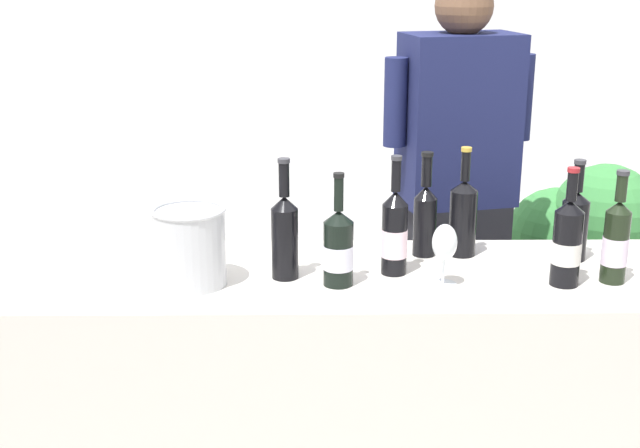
{
  "coord_description": "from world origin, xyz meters",
  "views": [
    {
      "loc": [
        -0.17,
        -2.32,
        1.79
      ],
      "look_at": [
        -0.15,
        0.0,
        1.06
      ],
      "focal_mm": 47.86,
      "sensor_mm": 36.0,
      "label": 1
    }
  ],
  "objects_px": {
    "wine_bottle_3": "(394,232)",
    "ice_bucket": "(190,246)",
    "wine_bottle_5": "(616,241)",
    "wine_bottle_6": "(463,215)",
    "wine_bottle_0": "(425,216)",
    "wine_bottle_1": "(285,233)",
    "wine_bottle_4": "(575,223)",
    "potted_shrub": "(581,256)",
    "wine_glass": "(445,245)",
    "wine_bottle_2": "(567,243)",
    "wine_bottle_7": "(338,248)",
    "person_server": "(453,224)"
  },
  "relations": [
    {
      "from": "wine_bottle_3",
      "to": "ice_bucket",
      "type": "xyz_separation_m",
      "value": [
        -0.58,
        -0.08,
        -0.01
      ]
    },
    {
      "from": "wine_bottle_5",
      "to": "wine_bottle_6",
      "type": "bearing_deg",
      "value": 148.61
    },
    {
      "from": "wine_bottle_0",
      "to": "wine_bottle_1",
      "type": "relative_size",
      "value": 0.93
    },
    {
      "from": "wine_bottle_4",
      "to": "potted_shrub",
      "type": "relative_size",
      "value": 0.3
    },
    {
      "from": "ice_bucket",
      "to": "wine_bottle_6",
      "type": "bearing_deg",
      "value": 16.63
    },
    {
      "from": "wine_glass",
      "to": "wine_bottle_2",
      "type": "bearing_deg",
      "value": 0.12
    },
    {
      "from": "wine_bottle_7",
      "to": "wine_bottle_6",
      "type": "bearing_deg",
      "value": 32.61
    },
    {
      "from": "wine_bottle_0",
      "to": "wine_bottle_1",
      "type": "height_order",
      "value": "wine_bottle_1"
    },
    {
      "from": "wine_bottle_3",
      "to": "wine_bottle_7",
      "type": "relative_size",
      "value": 1.08
    },
    {
      "from": "wine_glass",
      "to": "potted_shrub",
      "type": "distance_m",
      "value": 1.32
    },
    {
      "from": "wine_bottle_6",
      "to": "wine_bottle_7",
      "type": "relative_size",
      "value": 1.05
    },
    {
      "from": "wine_bottle_5",
      "to": "potted_shrub",
      "type": "xyz_separation_m",
      "value": [
        0.25,
        1.01,
        -0.4
      ]
    },
    {
      "from": "ice_bucket",
      "to": "potted_shrub",
      "type": "distance_m",
      "value": 1.8
    },
    {
      "from": "wine_bottle_3",
      "to": "wine_bottle_5",
      "type": "relative_size",
      "value": 1.08
    },
    {
      "from": "wine_bottle_0",
      "to": "ice_bucket",
      "type": "bearing_deg",
      "value": -160.89
    },
    {
      "from": "potted_shrub",
      "to": "wine_bottle_0",
      "type": "bearing_deg",
      "value": -134.12
    },
    {
      "from": "person_server",
      "to": "potted_shrub",
      "type": "relative_size",
      "value": 1.7
    },
    {
      "from": "wine_bottle_5",
      "to": "wine_bottle_6",
      "type": "relative_size",
      "value": 0.96
    },
    {
      "from": "wine_bottle_2",
      "to": "ice_bucket",
      "type": "height_order",
      "value": "wine_bottle_2"
    },
    {
      "from": "wine_bottle_3",
      "to": "wine_bottle_4",
      "type": "distance_m",
      "value": 0.56
    },
    {
      "from": "wine_bottle_7",
      "to": "ice_bucket",
      "type": "bearing_deg",
      "value": 178.65
    },
    {
      "from": "wine_bottle_0",
      "to": "wine_bottle_2",
      "type": "xyz_separation_m",
      "value": [
        0.36,
        -0.25,
        -0.0
      ]
    },
    {
      "from": "wine_bottle_1",
      "to": "potted_shrub",
      "type": "xyz_separation_m",
      "value": [
        1.17,
        0.96,
        -0.41
      ]
    },
    {
      "from": "wine_bottle_2",
      "to": "wine_glass",
      "type": "height_order",
      "value": "wine_bottle_2"
    },
    {
      "from": "ice_bucket",
      "to": "wine_bottle_7",
      "type": "bearing_deg",
      "value": -1.35
    },
    {
      "from": "wine_bottle_0",
      "to": "person_server",
      "type": "relative_size",
      "value": 0.19
    },
    {
      "from": "wine_bottle_0",
      "to": "wine_bottle_1",
      "type": "distance_m",
      "value": 0.46
    },
    {
      "from": "wine_bottle_3",
      "to": "potted_shrub",
      "type": "relative_size",
      "value": 0.34
    },
    {
      "from": "person_server",
      "to": "wine_bottle_3",
      "type": "bearing_deg",
      "value": -113.1
    },
    {
      "from": "wine_bottle_3",
      "to": "wine_bottle_5",
      "type": "xyz_separation_m",
      "value": [
        0.61,
        -0.08,
        -0.0
      ]
    },
    {
      "from": "wine_glass",
      "to": "wine_bottle_4",
      "type": "bearing_deg",
      "value": 26.53
    },
    {
      "from": "wine_bottle_0",
      "to": "ice_bucket",
      "type": "height_order",
      "value": "wine_bottle_0"
    },
    {
      "from": "wine_bottle_5",
      "to": "ice_bucket",
      "type": "relative_size",
      "value": 1.45
    },
    {
      "from": "wine_bottle_4",
      "to": "person_server",
      "type": "relative_size",
      "value": 0.18
    },
    {
      "from": "wine_bottle_1",
      "to": "person_server",
      "type": "relative_size",
      "value": 0.2
    },
    {
      "from": "wine_bottle_7",
      "to": "ice_bucket",
      "type": "distance_m",
      "value": 0.41
    },
    {
      "from": "wine_bottle_3",
      "to": "potted_shrub",
      "type": "distance_m",
      "value": 1.33
    },
    {
      "from": "wine_bottle_2",
      "to": "wine_bottle_5",
      "type": "height_order",
      "value": "wine_bottle_2"
    },
    {
      "from": "wine_bottle_5",
      "to": "wine_glass",
      "type": "bearing_deg",
      "value": -177.51
    },
    {
      "from": "wine_glass",
      "to": "ice_bucket",
      "type": "height_order",
      "value": "ice_bucket"
    },
    {
      "from": "ice_bucket",
      "to": "potted_shrub",
      "type": "xyz_separation_m",
      "value": [
        1.43,
        1.01,
        -0.39
      ]
    },
    {
      "from": "ice_bucket",
      "to": "person_server",
      "type": "bearing_deg",
      "value": 41.15
    },
    {
      "from": "wine_bottle_3",
      "to": "wine_bottle_0",
      "type": "bearing_deg",
      "value": 55.24
    },
    {
      "from": "wine_bottle_6",
      "to": "potted_shrub",
      "type": "xyz_separation_m",
      "value": [
        0.63,
        0.77,
        -0.41
      ]
    },
    {
      "from": "wine_bottle_4",
      "to": "wine_glass",
      "type": "distance_m",
      "value": 0.47
    },
    {
      "from": "wine_bottle_1",
      "to": "wine_glass",
      "type": "bearing_deg",
      "value": -8.37
    },
    {
      "from": "wine_bottle_1",
      "to": "potted_shrub",
      "type": "height_order",
      "value": "wine_bottle_1"
    },
    {
      "from": "wine_bottle_0",
      "to": "wine_bottle_7",
      "type": "xyz_separation_m",
      "value": [
        -0.27,
        -0.25,
        -0.02
      ]
    },
    {
      "from": "wine_bottle_5",
      "to": "wine_bottle_7",
      "type": "relative_size",
      "value": 1.01
    },
    {
      "from": "potted_shrub",
      "to": "person_server",
      "type": "bearing_deg",
      "value": -155.85
    }
  ]
}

